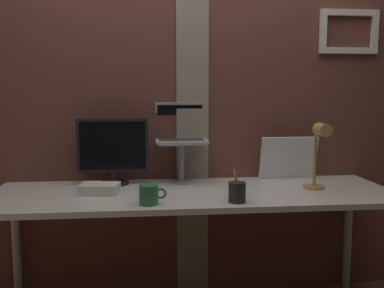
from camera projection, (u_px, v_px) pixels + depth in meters
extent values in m
cube|color=brown|center=(179.00, 94.00, 2.72)|extent=(3.30, 0.12, 2.53)
cube|color=gray|center=(193.00, 94.00, 2.67)|extent=(0.20, 0.01, 2.53)
cube|color=white|center=(350.00, 13.00, 2.69)|extent=(0.38, 0.03, 0.04)
cube|color=white|center=(348.00, 51.00, 2.72)|extent=(0.38, 0.03, 0.04)
cube|color=white|center=(323.00, 31.00, 2.69)|extent=(0.04, 0.03, 0.19)
cube|color=white|center=(375.00, 32.00, 2.72)|extent=(0.04, 0.03, 0.19)
cube|color=silver|center=(194.00, 194.00, 2.38)|extent=(2.21, 0.71, 0.03)
cylinder|color=#B2B2B7|center=(16.00, 247.00, 2.61)|extent=(0.05, 0.05, 0.71)
cylinder|color=#B2B2B7|center=(348.00, 235.00, 2.83)|extent=(0.05, 0.05, 0.71)
cylinder|color=black|center=(114.00, 183.00, 2.56)|extent=(0.18, 0.18, 0.01)
cylinder|color=black|center=(114.00, 177.00, 2.56)|extent=(0.04, 0.04, 0.06)
cube|color=black|center=(113.00, 145.00, 2.54)|extent=(0.42, 0.04, 0.32)
cube|color=black|center=(113.00, 146.00, 2.52)|extent=(0.38, 0.00, 0.28)
cylinder|color=gray|center=(181.00, 182.00, 2.61)|extent=(0.14, 0.14, 0.01)
cylinder|color=gray|center=(181.00, 162.00, 2.59)|extent=(0.03, 0.03, 0.22)
cube|color=gray|center=(181.00, 143.00, 2.58)|extent=(0.28, 0.22, 0.01)
cube|color=#ADB2B7|center=(181.00, 141.00, 2.58)|extent=(0.31, 0.21, 0.01)
cube|color=#2D2D30|center=(181.00, 140.00, 2.59)|extent=(0.27, 0.12, 0.00)
cube|color=#ADB2B7|center=(179.00, 120.00, 2.70)|extent=(0.31, 0.07, 0.22)
cube|color=black|center=(179.00, 120.00, 2.69)|extent=(0.28, 0.05, 0.19)
cube|color=white|center=(288.00, 158.00, 2.70)|extent=(0.35, 0.09, 0.27)
cylinder|color=tan|center=(314.00, 187.00, 2.45)|extent=(0.12, 0.12, 0.02)
cylinder|color=tan|center=(315.00, 155.00, 2.43)|extent=(0.02, 0.02, 0.35)
cylinder|color=tan|center=(322.00, 130.00, 2.32)|extent=(0.07, 0.11, 0.07)
cylinder|color=#262628|center=(237.00, 192.00, 2.14)|extent=(0.09, 0.09, 0.10)
cylinder|color=red|center=(236.00, 184.00, 2.14)|extent=(0.01, 0.01, 0.16)
cylinder|color=blue|center=(237.00, 185.00, 2.15)|extent=(0.03, 0.01, 0.15)
cylinder|color=yellow|center=(235.00, 186.00, 2.14)|extent=(0.02, 0.02, 0.15)
cylinder|color=yellow|center=(237.00, 185.00, 2.14)|extent=(0.04, 0.01, 0.15)
cylinder|color=#33724C|center=(149.00, 195.00, 2.09)|extent=(0.09, 0.09, 0.10)
torus|color=#33724C|center=(161.00, 193.00, 2.10)|extent=(0.05, 0.01, 0.05)
cube|color=silver|center=(100.00, 189.00, 2.32)|extent=(0.22, 0.17, 0.05)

